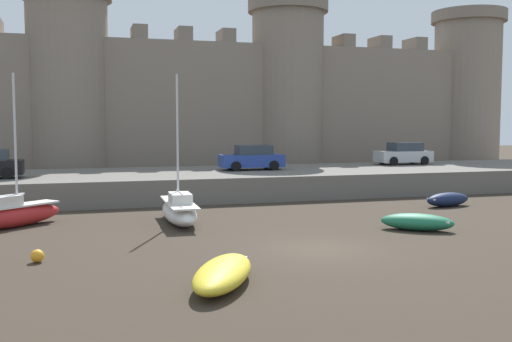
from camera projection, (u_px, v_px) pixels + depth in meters
The scene contains 11 objects.
ground_plane at pixel (319, 249), 21.54m from camera, with size 160.00×160.00×0.00m, color #382D23.
quay_road at pixel (214, 183), 37.99m from camera, with size 64.61×10.00×1.45m, color #666059.
castle at pixel (184, 97), 47.63m from camera, with size 59.26×6.65×17.63m.
rowboat_midflat_centre at pixel (448, 199), 32.35m from camera, with size 2.99×1.53×0.76m.
rowboat_foreground_right at pixel (417, 222), 25.16m from camera, with size 3.13×2.77×0.72m.
sailboat_foreground_centre at pixel (179, 210), 27.01m from camera, with size 1.52×5.54×6.71m.
rowboat_foreground_left at pixel (223, 273), 16.61m from camera, with size 3.03×4.20×0.71m.
sailboat_midflat_left at pixel (12, 214), 25.84m from camera, with size 4.39×3.98×6.66m.
mooring_buoy_mid_mud at pixel (37, 256), 19.39m from camera, with size 0.43×0.43×0.43m, color orange.
car_quay_west at pixel (404, 154), 44.13m from camera, with size 4.10×1.89×1.62m.
car_quay_centre_east at pixel (252, 158), 39.05m from camera, with size 4.10×1.89×1.62m.
Camera 1 is at (-8.29, -19.69, 4.53)m, focal length 42.00 mm.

